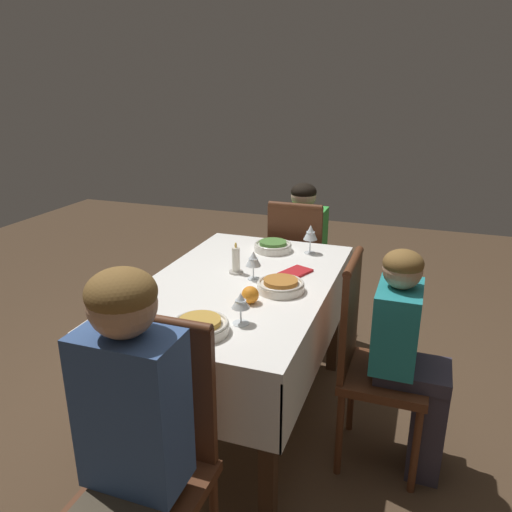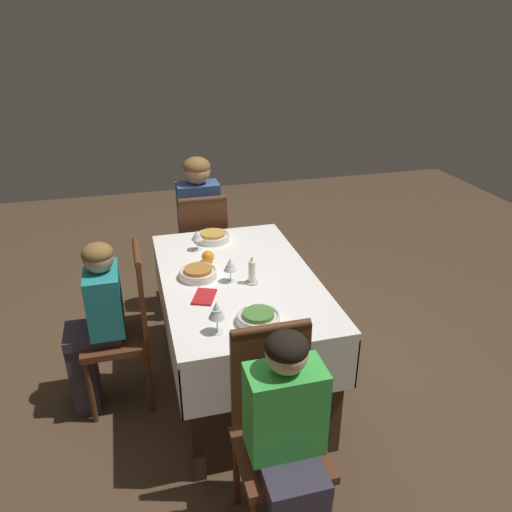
{
  "view_description": "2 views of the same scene",
  "coord_description": "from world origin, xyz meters",
  "px_view_note": "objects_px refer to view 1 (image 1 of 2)",
  "views": [
    {
      "loc": [
        2.03,
        0.8,
        1.65
      ],
      "look_at": [
        -0.07,
        0.06,
        0.87
      ],
      "focal_mm": 35.0,
      "sensor_mm": 36.0,
      "label": 1
    },
    {
      "loc": [
        -2.4,
        0.54,
        2.07
      ],
      "look_at": [
        -0.02,
        -0.1,
        0.89
      ],
      "focal_mm": 35.0,
      "sensor_mm": 36.0,
      "label": 2
    }
  ],
  "objects_px": {
    "chair_east": "(155,453)",
    "wine_glass_east": "(241,302)",
    "bowl_east": "(200,326)",
    "wine_glass_west": "(311,233)",
    "wine_glass_north": "(253,260)",
    "napkin_red_folded": "(295,272)",
    "chair_north": "(370,356)",
    "person_child_green": "(304,251)",
    "bowl_north": "(281,285)",
    "candle_centerpiece": "(236,262)",
    "chair_west": "(298,267)",
    "orange_fruit": "(250,295)",
    "person_child_teal": "(409,355)",
    "bowl_west": "(273,246)",
    "person_adult_denim": "(125,444)",
    "dining_table": "(240,302)"
  },
  "relations": [
    {
      "from": "chair_east",
      "to": "wine_glass_east",
      "type": "height_order",
      "value": "chair_east"
    },
    {
      "from": "bowl_east",
      "to": "wine_glass_west",
      "type": "relative_size",
      "value": 1.36
    },
    {
      "from": "wine_glass_north",
      "to": "napkin_red_folded",
      "type": "height_order",
      "value": "wine_glass_north"
    },
    {
      "from": "chair_north",
      "to": "person_child_green",
      "type": "xyz_separation_m",
      "value": [
        -1.13,
        -0.59,
        0.05
      ]
    },
    {
      "from": "wine_glass_east",
      "to": "wine_glass_west",
      "type": "bearing_deg",
      "value": 176.81
    },
    {
      "from": "bowl_north",
      "to": "wine_glass_north",
      "type": "bearing_deg",
      "value": -119.79
    },
    {
      "from": "chair_east",
      "to": "candle_centerpiece",
      "type": "bearing_deg",
      "value": 96.59
    },
    {
      "from": "chair_north",
      "to": "person_child_green",
      "type": "height_order",
      "value": "person_child_green"
    },
    {
      "from": "chair_west",
      "to": "orange_fruit",
      "type": "bearing_deg",
      "value": 94.33
    },
    {
      "from": "person_child_teal",
      "to": "bowl_north",
      "type": "distance_m",
      "value": 0.62
    },
    {
      "from": "bowl_west",
      "to": "bowl_east",
      "type": "bearing_deg",
      "value": 1.96
    },
    {
      "from": "wine_glass_west",
      "to": "orange_fruit",
      "type": "distance_m",
      "value": 0.73
    },
    {
      "from": "person_adult_denim",
      "to": "person_child_teal",
      "type": "height_order",
      "value": "person_adult_denim"
    },
    {
      "from": "wine_glass_west",
      "to": "person_child_teal",
      "type": "bearing_deg",
      "value": 45.35
    },
    {
      "from": "chair_north",
      "to": "bowl_east",
      "type": "xyz_separation_m",
      "value": [
        0.46,
        -0.59,
        0.27
      ]
    },
    {
      "from": "dining_table",
      "to": "bowl_north",
      "type": "distance_m",
      "value": 0.26
    },
    {
      "from": "bowl_north",
      "to": "person_child_green",
      "type": "bearing_deg",
      "value": -171.33
    },
    {
      "from": "wine_glass_west",
      "to": "bowl_north",
      "type": "distance_m",
      "value": 0.56
    },
    {
      "from": "bowl_east",
      "to": "bowl_north",
      "type": "height_order",
      "value": "same"
    },
    {
      "from": "person_adult_denim",
      "to": "napkin_red_folded",
      "type": "bearing_deg",
      "value": 82.59
    },
    {
      "from": "chair_west",
      "to": "bowl_west",
      "type": "distance_m",
      "value": 0.5
    },
    {
      "from": "person_child_green",
      "to": "candle_centerpiece",
      "type": "relative_size",
      "value": 6.7
    },
    {
      "from": "dining_table",
      "to": "bowl_west",
      "type": "bearing_deg",
      "value": 178.58
    },
    {
      "from": "candle_centerpiece",
      "to": "wine_glass_west",
      "type": "bearing_deg",
      "value": 146.81
    },
    {
      "from": "wine_glass_north",
      "to": "chair_west",
      "type": "bearing_deg",
      "value": -179.64
    },
    {
      "from": "chair_west",
      "to": "bowl_west",
      "type": "bearing_deg",
      "value": 85.29
    },
    {
      "from": "person_adult_denim",
      "to": "orange_fruit",
      "type": "bearing_deg",
      "value": 85.17
    },
    {
      "from": "person_child_teal",
      "to": "chair_north",
      "type": "bearing_deg",
      "value": 90.0
    },
    {
      "from": "dining_table",
      "to": "chair_east",
      "type": "bearing_deg",
      "value": 3.8
    },
    {
      "from": "bowl_north",
      "to": "orange_fruit",
      "type": "height_order",
      "value": "orange_fruit"
    },
    {
      "from": "bowl_west",
      "to": "orange_fruit",
      "type": "bearing_deg",
      "value": 9.8
    },
    {
      "from": "person_child_teal",
      "to": "orange_fruit",
      "type": "xyz_separation_m",
      "value": [
        0.15,
        -0.66,
        0.24
      ]
    },
    {
      "from": "bowl_north",
      "to": "candle_centerpiece",
      "type": "relative_size",
      "value": 1.36
    },
    {
      "from": "chair_east",
      "to": "person_child_teal",
      "type": "relative_size",
      "value": 0.95
    },
    {
      "from": "person_child_green",
      "to": "orange_fruit",
      "type": "xyz_separation_m",
      "value": [
        1.28,
        0.08,
        0.22
      ]
    },
    {
      "from": "chair_east",
      "to": "person_child_green",
      "type": "distance_m",
      "value": 1.97
    },
    {
      "from": "chair_east",
      "to": "chair_west",
      "type": "xyz_separation_m",
      "value": [
        -1.81,
        -0.01,
        0.0
      ]
    },
    {
      "from": "person_child_teal",
      "to": "wine_glass_west",
      "type": "bearing_deg",
      "value": 45.35
    },
    {
      "from": "bowl_east",
      "to": "wine_glass_west",
      "type": "bearing_deg",
      "value": 170.72
    },
    {
      "from": "person_adult_denim",
      "to": "bowl_west",
      "type": "bearing_deg",
      "value": 91.8
    },
    {
      "from": "wine_glass_west",
      "to": "wine_glass_east",
      "type": "bearing_deg",
      "value": -3.19
    },
    {
      "from": "dining_table",
      "to": "bowl_east",
      "type": "height_order",
      "value": "bowl_east"
    },
    {
      "from": "chair_west",
      "to": "wine_glass_west",
      "type": "xyz_separation_m",
      "value": [
        0.39,
        0.17,
        0.36
      ]
    },
    {
      "from": "person_child_teal",
      "to": "bowl_north",
      "type": "relative_size",
      "value": 4.78
    },
    {
      "from": "dining_table",
      "to": "napkin_red_folded",
      "type": "xyz_separation_m",
      "value": [
        -0.19,
        0.22,
        0.11
      ]
    },
    {
      "from": "chair_north",
      "to": "chair_east",
      "type": "bearing_deg",
      "value": 145.82
    },
    {
      "from": "dining_table",
      "to": "bowl_north",
      "type": "height_order",
      "value": "bowl_north"
    },
    {
      "from": "chair_north",
      "to": "napkin_red_folded",
      "type": "height_order",
      "value": "chair_north"
    },
    {
      "from": "bowl_north",
      "to": "dining_table",
      "type": "bearing_deg",
      "value": -101.63
    },
    {
      "from": "chair_north",
      "to": "wine_glass_east",
      "type": "relative_size",
      "value": 7.46
    }
  ]
}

